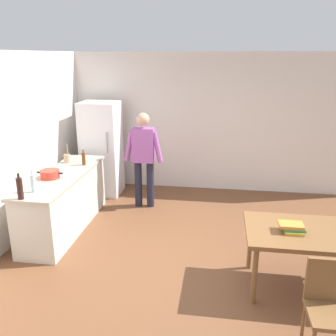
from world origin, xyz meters
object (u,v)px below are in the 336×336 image
at_px(bottle_water_clear, 33,183).
at_px(book_stack, 293,228).
at_px(dining_table, 309,237).
at_px(bottle_wine_dark, 20,188).
at_px(refrigerator, 102,149).
at_px(bottle_beer_brown, 84,159).
at_px(chair, 331,303).
at_px(person, 144,154).
at_px(utensil_jar, 67,158).
at_px(cooking_pot, 50,174).

distance_m(bottle_water_clear, book_stack, 3.28).
relative_size(dining_table, bottle_wine_dark, 4.12).
distance_m(refrigerator, bottle_water_clear, 2.39).
xyz_separation_m(refrigerator, dining_table, (3.30, -2.70, -0.23)).
bearing_deg(refrigerator, bottle_beer_brown, -86.97).
xyz_separation_m(chair, bottle_water_clear, (-3.44, 1.29, 0.49)).
relative_size(person, dining_table, 1.21).
relative_size(chair, utensil_jar, 2.84).
height_order(person, cooking_pot, person).
xyz_separation_m(dining_table, bottle_water_clear, (-3.44, 0.32, 0.35)).
height_order(bottle_beer_brown, bottle_water_clear, bottle_water_clear).
height_order(chair, book_stack, chair).
bearing_deg(bottle_water_clear, refrigerator, 86.56).
xyz_separation_m(dining_table, book_stack, (-0.20, -0.05, 0.13)).
bearing_deg(book_stack, utensil_jar, 152.47).
relative_size(cooking_pot, bottle_wine_dark, 1.18).
height_order(cooking_pot, utensil_jar, utensil_jar).
distance_m(person, dining_table, 3.20).
relative_size(dining_table, book_stack, 4.97).
distance_m(refrigerator, utensil_jar, 1.03).
bearing_deg(cooking_pot, bottle_wine_dark, -89.57).
distance_m(person, chair, 3.93).
distance_m(chair, bottle_wine_dark, 3.67).
height_order(dining_table, bottle_water_clear, bottle_water_clear).
height_order(refrigerator, bottle_beer_brown, refrigerator).
relative_size(person, chair, 1.87).
distance_m(cooking_pot, bottle_water_clear, 0.58).
xyz_separation_m(bottle_beer_brown, book_stack, (3.05, -1.67, -0.20)).
bearing_deg(utensil_jar, bottle_water_clear, -84.77).
bearing_deg(bottle_wine_dark, dining_table, -1.17).
xyz_separation_m(refrigerator, bottle_wine_dark, (-0.19, -2.63, 0.15)).
xyz_separation_m(person, cooking_pot, (-1.14, -1.25, -0.02)).
relative_size(chair, bottle_beer_brown, 3.50).
xyz_separation_m(refrigerator, cooking_pot, (-0.19, -1.80, 0.06)).
xyz_separation_m(refrigerator, person, (0.95, -0.55, 0.08)).
height_order(refrigerator, utensil_jar, refrigerator).
bearing_deg(dining_table, refrigerator, 140.71).
bearing_deg(bottle_beer_brown, bottle_water_clear, -98.84).
bearing_deg(utensil_jar, cooking_pot, -84.46).
height_order(cooking_pot, bottle_beer_brown, bottle_beer_brown).
bearing_deg(book_stack, bottle_beer_brown, 151.34).
distance_m(utensil_jar, bottle_water_clear, 1.39).
bearing_deg(bottle_beer_brown, person, 30.93).
distance_m(utensil_jar, book_stack, 3.81).
bearing_deg(utensil_jar, bottle_beer_brown, -15.92).
bearing_deg(bottle_wine_dark, refrigerator, 85.97).
bearing_deg(cooking_pot, utensil_jar, 95.54).
bearing_deg(refrigerator, book_stack, -41.57).
bearing_deg(person, book_stack, -45.60).
distance_m(refrigerator, cooking_pot, 1.81).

